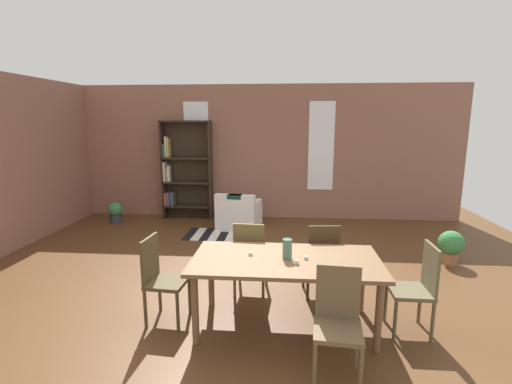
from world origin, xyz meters
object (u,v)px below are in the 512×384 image
(vase_on_table, at_px, (287,249))
(potted_plant_by_shelf, at_px, (451,245))
(armchair_white, at_px, (239,215))
(dining_chair_head_left, at_px, (161,276))
(bookshelf_tall, at_px, (184,170))
(dining_chair_far_right, at_px, (322,257))
(dining_table, at_px, (286,266))
(dining_chair_head_right, at_px, (418,286))
(dining_chair_near_right, at_px, (338,319))
(dining_chair_far_left, at_px, (250,255))
(potted_plant_corner, at_px, (116,212))

(vase_on_table, relative_size, potted_plant_by_shelf, 0.40)
(vase_on_table, distance_m, armchair_white, 3.75)
(dining_chair_head_left, bearing_deg, vase_on_table, -0.27)
(bookshelf_tall, height_order, potted_plant_by_shelf, bookshelf_tall)
(dining_chair_far_right, xyz_separation_m, armchair_white, (-1.40, 2.87, -0.23))
(dining_table, bearing_deg, vase_on_table, 0.00)
(vase_on_table, bearing_deg, dining_chair_head_right, -0.02)
(dining_chair_near_right, relative_size, dining_chair_far_left, 1.00)
(dining_chair_head_right, relative_size, dining_chair_far_left, 1.00)
(dining_chair_head_left, distance_m, bookshelf_tall, 4.43)
(dining_chair_head_left, relative_size, potted_plant_corner, 2.14)
(dining_chair_head_left, xyz_separation_m, potted_plant_by_shelf, (3.87, 1.94, -0.22))
(dining_chair_near_right, bearing_deg, potted_plant_by_shelf, 51.95)
(bookshelf_tall, xyz_separation_m, armchair_white, (1.32, -0.72, -0.81))
(dining_table, xyz_separation_m, dining_chair_far_left, (-0.44, 0.71, -0.17))
(potted_plant_by_shelf, xyz_separation_m, potted_plant_corner, (-6.18, 1.80, -0.06))
(dining_chair_far_right, distance_m, potted_plant_corner, 5.11)
(dining_chair_head_left, height_order, bookshelf_tall, bookshelf_tall)
(dining_chair_head_left, height_order, potted_plant_by_shelf, dining_chair_head_left)
(dining_chair_far_right, relative_size, potted_plant_corner, 2.14)
(dining_table, distance_m, dining_chair_head_left, 1.36)
(dining_chair_far_left, bearing_deg, armchair_white, 100.13)
(dining_table, bearing_deg, potted_plant_corner, 134.26)
(dining_chair_head_left, xyz_separation_m, dining_chair_far_right, (1.79, 0.71, 0.00))
(dining_table, bearing_deg, armchair_white, 104.94)
(dining_chair_near_right, height_order, armchair_white, dining_chair_near_right)
(bookshelf_tall, distance_m, potted_plant_by_shelf, 5.40)
(vase_on_table, height_order, dining_chair_head_right, vase_on_table)
(potted_plant_by_shelf, bearing_deg, armchair_white, 154.93)
(dining_table, distance_m, bookshelf_tall, 4.88)
(dining_chair_near_right, relative_size, armchair_white, 1.05)
(bookshelf_tall, bearing_deg, vase_on_table, -62.03)
(dining_chair_head_left, bearing_deg, armchair_white, 83.74)
(dining_chair_head_right, height_order, dining_chair_far_left, same)
(dining_chair_far_left, bearing_deg, dining_chair_head_right, -21.69)
(armchair_white, distance_m, potted_plant_corner, 2.71)
(dining_chair_head_right, xyz_separation_m, dining_chair_near_right, (-0.90, -0.71, 0.00))
(potted_plant_by_shelf, distance_m, potted_plant_corner, 6.44)
(dining_chair_head_right, bearing_deg, dining_chair_far_right, 141.71)
(dining_chair_near_right, distance_m, dining_chair_far_right, 1.42)
(armchair_white, height_order, potted_plant_corner, armchair_white)
(dining_chair_head_right, bearing_deg, dining_chair_near_right, -141.75)
(vase_on_table, bearing_deg, dining_chair_head_left, 179.73)
(dining_chair_near_right, distance_m, armchair_white, 4.52)
(dining_chair_near_right, bearing_deg, dining_chair_far_right, 89.98)
(armchair_white, relative_size, potted_plant_corner, 2.04)
(dining_chair_head_right, xyz_separation_m, dining_chair_far_right, (-0.90, 0.71, 0.00))
(vase_on_table, height_order, dining_chair_head_left, vase_on_table)
(dining_chair_head_right, distance_m, armchair_white, 4.26)
(dining_chair_head_right, distance_m, potted_plant_by_shelf, 2.29)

